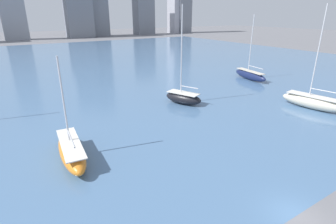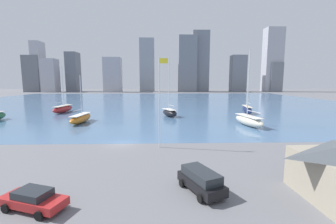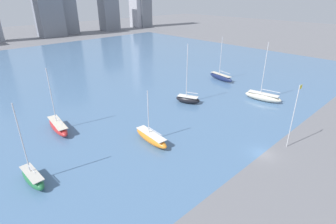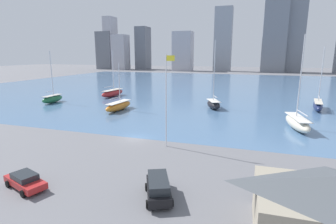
{
  "view_description": "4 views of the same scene",
  "coord_description": "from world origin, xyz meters",
  "px_view_note": "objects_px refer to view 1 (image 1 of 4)",
  "views": [
    {
      "loc": [
        -16.45,
        -8.1,
        14.28
      ],
      "look_at": [
        0.91,
        19.42,
        2.03
      ],
      "focal_mm": 28.0,
      "sensor_mm": 36.0,
      "label": 1
    },
    {
      "loc": [
        5.89,
        -32.7,
        9.24
      ],
      "look_at": [
        7.34,
        14.58,
        2.77
      ],
      "focal_mm": 24.0,
      "sensor_mm": 36.0,
      "label": 2
    },
    {
      "loc": [
        -40.76,
        -17.31,
        27.1
      ],
      "look_at": [
        -6.88,
        18.08,
        4.69
      ],
      "focal_mm": 28.0,
      "sensor_mm": 36.0,
      "label": 3
    },
    {
      "loc": [
        16.48,
        -34.72,
        12.44
      ],
      "look_at": [
        2.24,
        9.46,
        2.23
      ],
      "focal_mm": 28.0,
      "sensor_mm": 36.0,
      "label": 4
    }
  ],
  "objects_px": {
    "sailboat_black": "(183,97)",
    "sailboat_orange": "(71,151)",
    "sailboat_navy": "(250,75)",
    "sailboat_cream": "(313,102)"
  },
  "relations": [
    {
      "from": "sailboat_black",
      "to": "sailboat_orange",
      "type": "distance_m",
      "value": 22.07
    },
    {
      "from": "sailboat_black",
      "to": "sailboat_navy",
      "type": "height_order",
      "value": "sailboat_black"
    },
    {
      "from": "sailboat_black",
      "to": "sailboat_navy",
      "type": "bearing_deg",
      "value": -8.91
    },
    {
      "from": "sailboat_black",
      "to": "sailboat_cream",
      "type": "xyz_separation_m",
      "value": [
        16.07,
        -13.08,
        0.05
      ]
    },
    {
      "from": "sailboat_black",
      "to": "sailboat_orange",
      "type": "bearing_deg",
      "value": 179.82
    },
    {
      "from": "sailboat_cream",
      "to": "sailboat_navy",
      "type": "xyz_separation_m",
      "value": [
        6.95,
        19.0,
        -0.04
      ]
    },
    {
      "from": "sailboat_black",
      "to": "sailboat_orange",
      "type": "relative_size",
      "value": 1.47
    },
    {
      "from": "sailboat_black",
      "to": "sailboat_navy",
      "type": "distance_m",
      "value": 23.76
    },
    {
      "from": "sailboat_cream",
      "to": "sailboat_navy",
      "type": "height_order",
      "value": "sailboat_cream"
    },
    {
      "from": "sailboat_orange",
      "to": "sailboat_navy",
      "type": "distance_m",
      "value": 45.7
    }
  ]
}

